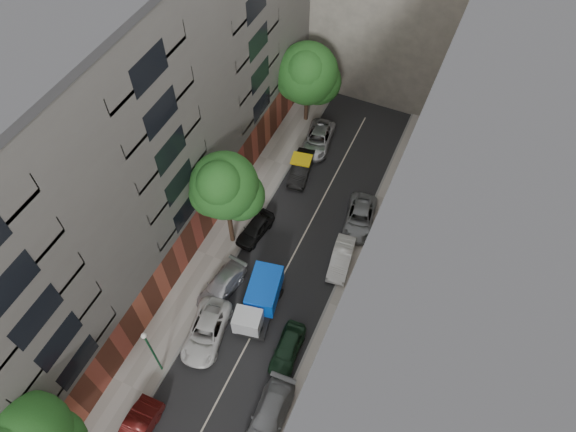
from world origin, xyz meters
The scene contains 20 objects.
ground centered at (0.00, 0.00, 0.00)m, with size 120.00×120.00×0.00m, color #4C4C49.
road_surface centered at (0.00, 0.00, 0.01)m, with size 8.00×44.00×0.02m, color black.
sidewalk_left centered at (-5.50, 0.00, 0.07)m, with size 3.00×44.00×0.15m, color gray.
sidewalk_right centered at (5.50, 0.00, 0.07)m, with size 3.00×44.00×0.15m, color gray.
building_left centered at (-11.00, 0.00, 10.00)m, with size 8.00×44.00×20.00m, color #514E4B.
building_right centered at (11.00, 0.00, 10.00)m, with size 8.00×44.00×20.00m, color #BFAC95.
tarp_truck centered at (-0.37, -2.31, 1.29)m, with size 2.89×5.39×2.34m.
car_left_2 centered at (-2.80, -5.80, 0.71)m, with size 2.36×5.13×1.43m, color silver.
car_left_3 centered at (-3.57, -2.20, 0.67)m, with size 1.87×4.61×1.34m, color silver.
car_left_4 centered at (-3.60, 3.40, 0.66)m, with size 1.56×3.88×1.32m, color black.
car_left_5 centered at (-2.80, 10.71, 0.72)m, with size 1.52×4.35×1.43m, color black.
car_left_6 centered at (-2.80, 14.60, 0.70)m, with size 2.31×5.01×1.39m, color #B8B8BD.
car_right_1 centered at (3.60, -9.08, 0.73)m, with size 2.04×5.02×1.46m, color slate.
car_right_2 centered at (2.80, -4.60, 0.68)m, with size 1.61×4.00×1.36m, color black.
car_right_3 centered at (3.60, 3.60, 0.68)m, with size 1.45×4.15×1.37m, color silver.
car_right_4 centered at (3.60, 7.80, 0.68)m, with size 2.25×4.88×1.36m, color slate.
tree_mid centered at (-4.85, 1.94, 6.62)m, with size 5.11×4.81×9.42m.
tree_far centered at (-5.01, 17.07, 5.28)m, with size 5.70×5.48×8.01m.
lamp_post centered at (-4.38, -9.15, 3.66)m, with size 0.36×0.36×5.59m.
pedestrian centered at (5.93, 3.34, 1.02)m, with size 0.64×0.42×1.75m, color black.
Camera 1 is at (8.35, -16.82, 33.86)m, focal length 32.00 mm.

